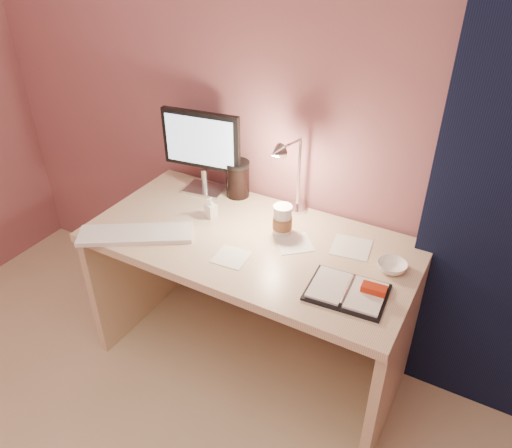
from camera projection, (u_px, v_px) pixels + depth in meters
The scene contains 12 objects.
desk at pixel (259, 271), 2.29m from camera, with size 1.40×0.70×0.73m.
monitor at pixel (202, 145), 2.33m from camera, with size 0.38×0.16×0.41m.
keyboard at pixel (136, 234), 2.13m from camera, with size 0.48×0.14×0.02m, color silver.
planner at pixel (349, 291), 1.82m from camera, with size 0.30×0.24×0.04m.
paper_a at pixel (232, 257), 2.01m from camera, with size 0.13×0.13×0.00m, color silver.
paper_b at pixel (351, 247), 2.06m from camera, with size 0.16×0.16×0.00m, color silver.
paper_c at pixel (294, 243), 2.09m from camera, with size 0.14×0.14×0.00m, color silver.
coffee_cup at pixel (282, 221), 2.12m from camera, with size 0.08×0.08×0.13m.
bowl at pixel (392, 267), 1.93m from camera, with size 0.12×0.12×0.04m, color white.
lotion_bottle at pixel (211, 207), 2.24m from camera, with size 0.04×0.05×0.10m, color silver.
dark_jar at pixel (238, 181), 2.39m from camera, with size 0.11×0.11×0.16m, color black.
desk_lamp at pixel (295, 174), 2.10m from camera, with size 0.12×0.23×0.38m.
Camera 1 is at (0.86, -0.13, 1.94)m, focal length 35.00 mm.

